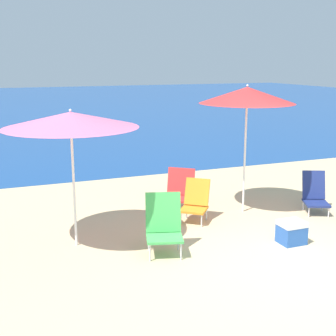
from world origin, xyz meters
The scene contains 10 objects.
ground_plane centered at (0.00, 0.00, 0.00)m, with size 60.00×60.00×0.00m, color #D1BA89.
sea_water centered at (0.00, 25.61, 0.00)m, with size 60.00×40.00×0.01m.
beach_umbrella_pink centered at (-2.62, 1.88, 1.88)m, with size 1.93×1.93×2.03m.
beach_umbrella_red centered at (0.52, 2.36, 2.11)m, with size 1.67×1.67×2.29m.
beach_chair_green centered at (-1.49, 1.17, 0.43)m, with size 0.63×0.63×0.86m.
beach_chair_orange centered at (-0.49, 2.25, 0.35)m, with size 0.66×0.68×0.71m.
beach_chair_navy centered at (1.72, 1.88, 0.34)m, with size 0.60×0.68×0.73m.
beach_chair_red centered at (-0.48, 2.98, 0.36)m, with size 0.72×0.72×0.74m.
water_bottle centered at (-1.37, 1.58, 0.10)m, with size 0.07×0.07×0.25m.
cooler_box centered at (0.42, 0.77, 0.17)m, with size 0.38×0.33×0.35m.
Camera 1 is at (-3.76, -4.71, 2.69)m, focal length 50.00 mm.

